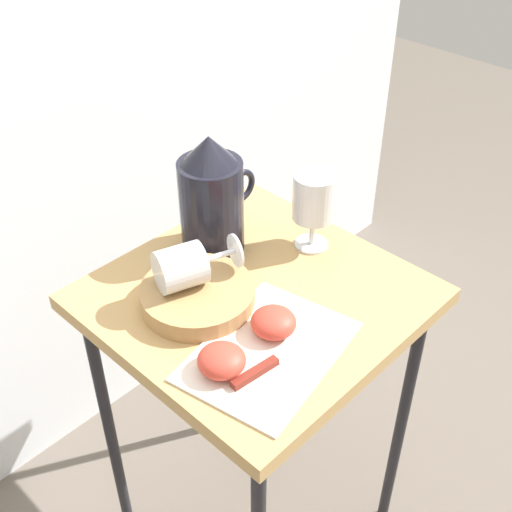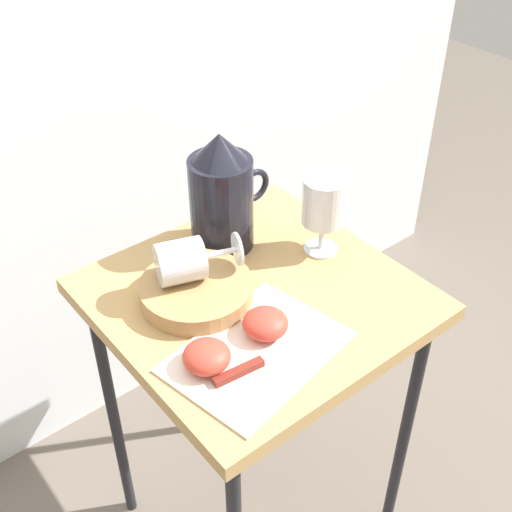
% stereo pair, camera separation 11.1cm
% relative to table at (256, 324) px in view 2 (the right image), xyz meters
% --- Properties ---
extents(curtain_drape, '(2.40, 0.03, 2.14)m').
position_rel_table_xyz_m(curtain_drape, '(0.00, 0.55, 0.43)').
color(curtain_drape, white).
rests_on(curtain_drape, ground_plane).
extents(table, '(0.51, 0.51, 0.71)m').
position_rel_table_xyz_m(table, '(0.00, 0.00, 0.00)').
color(table, tan).
rests_on(table, ground_plane).
extents(linen_napkin, '(0.30, 0.24, 0.00)m').
position_rel_table_xyz_m(linen_napkin, '(-0.09, -0.11, 0.08)').
color(linen_napkin, silver).
rests_on(linen_napkin, table).
extents(basket_tray, '(0.19, 0.19, 0.03)m').
position_rel_table_xyz_m(basket_tray, '(-0.09, 0.05, 0.09)').
color(basket_tray, '#AD8451').
rests_on(basket_tray, table).
extents(pitcher, '(0.17, 0.12, 0.23)m').
position_rel_table_xyz_m(pitcher, '(0.04, 0.15, 0.17)').
color(pitcher, black).
rests_on(pitcher, table).
extents(wine_glass_upright, '(0.08, 0.08, 0.15)m').
position_rel_table_xyz_m(wine_glass_upright, '(0.17, 0.02, 0.18)').
color(wine_glass_upright, silver).
rests_on(wine_glass_upright, table).
extents(wine_glass_tipped_near, '(0.16, 0.11, 0.07)m').
position_rel_table_xyz_m(wine_glass_tipped_near, '(-0.10, 0.07, 0.15)').
color(wine_glass_tipped_near, silver).
rests_on(wine_glass_tipped_near, basket_tray).
extents(apple_half_left, '(0.07, 0.07, 0.04)m').
position_rel_table_xyz_m(apple_half_left, '(-0.17, -0.09, 0.10)').
color(apple_half_left, '#CC3D2D').
rests_on(apple_half_left, linen_napkin).
extents(apple_half_right, '(0.07, 0.07, 0.04)m').
position_rel_table_xyz_m(apple_half_right, '(-0.05, -0.09, 0.10)').
color(apple_half_right, '#CC3D2D').
rests_on(apple_half_right, linen_napkin).
extents(knife, '(0.23, 0.04, 0.01)m').
position_rel_table_xyz_m(knife, '(-0.10, -0.14, 0.08)').
color(knife, silver).
rests_on(knife, linen_napkin).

